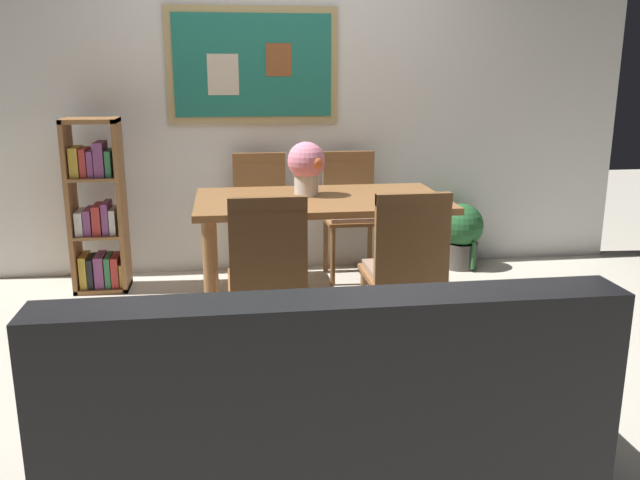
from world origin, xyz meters
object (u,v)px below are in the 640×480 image
(dining_chair_near_left, at_px, (268,266))
(dining_chair_far_left, at_px, (260,206))
(dining_chair_near_right, at_px, (406,261))
(bookshelf, at_px, (98,214))
(flower_vase, at_px, (307,165))
(dining_table, at_px, (321,213))
(leather_couch, at_px, (323,415))
(dining_chair_far_right, at_px, (350,204))
(potted_ivy, at_px, (461,234))

(dining_chair_near_left, height_order, dining_chair_far_left, same)
(dining_chair_near_right, bearing_deg, dining_chair_near_left, 179.68)
(bookshelf, relative_size, flower_vase, 3.56)
(dining_chair_far_left, relative_size, dining_chair_near_right, 1.00)
(dining_table, xyz_separation_m, leather_couch, (-0.25, -1.86, -0.33))
(dining_chair_far_left, distance_m, dining_chair_far_right, 0.66)
(leather_couch, bearing_deg, dining_chair_near_right, 61.80)
(flower_vase, bearing_deg, bookshelf, 157.15)
(bookshelf, bearing_deg, flower_vase, -22.85)
(dining_chair_far_left, height_order, dining_chair_far_right, same)
(flower_vase, bearing_deg, dining_chair_far_left, 110.63)
(potted_ivy, bearing_deg, dining_chair_far_right, -176.56)
(dining_chair_far_left, height_order, bookshelf, bookshelf)
(dining_chair_far_right, distance_m, leather_couch, 2.69)
(dining_chair_far_left, relative_size, potted_ivy, 1.81)
(dining_chair_near_left, bearing_deg, flower_vase, 70.10)
(dining_table, distance_m, flower_vase, 0.31)
(dining_table, relative_size, dining_chair_far_left, 1.66)
(dining_chair_far_left, distance_m, leather_couch, 2.63)
(leather_couch, bearing_deg, potted_ivy, 61.40)
(dining_chair_near_right, distance_m, bookshelf, 2.27)
(dining_chair_far_right, distance_m, flower_vase, 0.88)
(dining_table, xyz_separation_m, potted_ivy, (1.20, 0.81, -0.37))
(dining_chair_near_left, height_order, dining_chair_far_right, same)
(dining_table, distance_m, dining_chair_near_left, 0.84)
(leather_couch, height_order, potted_ivy, leather_couch)
(dining_chair_near_left, relative_size, dining_chair_near_right, 1.00)
(bookshelf, xyz_separation_m, flower_vase, (1.37, -0.58, 0.39))
(leather_couch, distance_m, potted_ivy, 3.04)
(dining_chair_near_right, relative_size, potted_ivy, 1.81)
(dining_chair_far_right, bearing_deg, dining_chair_near_left, -114.99)
(dining_chair_far_left, xyz_separation_m, potted_ivy, (1.54, 0.06, -0.27))
(dining_table, bearing_deg, dining_chair_far_left, 113.66)
(potted_ivy, bearing_deg, bookshelf, -176.55)
(dining_chair_far_right, bearing_deg, potted_ivy, 3.44)
(dining_table, xyz_separation_m, bookshelf, (-1.44, 0.66, -0.11))
(dining_chair_far_right, relative_size, bookshelf, 0.77)
(dining_chair_far_left, bearing_deg, flower_vase, -69.37)
(dining_chair_near_right, distance_m, dining_chair_far_right, 1.51)
(bookshelf, bearing_deg, dining_chair_far_left, 5.24)
(dining_table, relative_size, dining_chair_near_left, 1.66)
(potted_ivy, distance_m, flower_vase, 1.62)
(dining_chair_far_right, relative_size, flower_vase, 2.74)
(dining_chair_far_left, xyz_separation_m, dining_chair_far_right, (0.66, 0.00, 0.00))
(dining_table, height_order, dining_chair_far_right, dining_chair_far_right)
(dining_table, xyz_separation_m, dining_chair_far_right, (0.33, 0.76, -0.10))
(dining_table, distance_m, bookshelf, 1.59)
(leather_couch, height_order, flower_vase, flower_vase)
(dining_table, height_order, dining_chair_near_right, dining_chair_near_right)
(dining_chair_near_left, bearing_deg, dining_table, 63.32)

